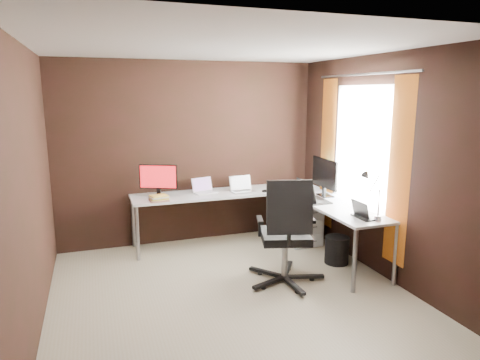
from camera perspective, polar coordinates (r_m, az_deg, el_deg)
name	(u,v)px	position (r m, az deg, el deg)	size (l,w,h in m)	color
room	(259,171)	(4.43, 2.49, 1.22)	(3.60, 3.60, 2.50)	tan
desk	(266,201)	(5.62, 3.54, -2.81)	(2.65, 2.25, 0.73)	silver
drawer_pedestal	(302,222)	(6.06, 8.24, -5.55)	(0.42, 0.50, 0.60)	silver
monitor_left	(158,179)	(5.64, -10.85, 0.14)	(0.46, 0.24, 0.43)	black
monitor_right	(325,175)	(5.70, 11.24, 0.65)	(0.15, 0.61, 0.50)	black
laptop_white	(204,189)	(5.86, -4.86, -1.25)	(0.34, 0.27, 0.20)	silver
laptop_silver	(242,188)	(5.91, 0.24, -1.09)	(0.33, 0.25, 0.21)	silver
laptop_black_big	(311,197)	(5.44, 9.50, -2.22)	(0.30, 0.42, 0.28)	black
laptop_black_small	(364,214)	(4.86, 16.16, -4.38)	(0.20, 0.29, 0.19)	black
book_stack	(159,198)	(5.49, -10.76, -2.40)	(0.25, 0.21, 0.07)	#A26E57
mouse_left	(158,200)	(5.49, -10.82, -2.58)	(0.09, 0.06, 0.04)	black
mouse_corner	(265,191)	(5.87, 3.34, -1.47)	(0.09, 0.06, 0.04)	black
desk_lamp	(371,190)	(4.75, 17.04, -1.25)	(0.18, 0.21, 0.53)	slate
office_chair	(285,253)	(4.78, 6.07, -9.60)	(0.67, 0.70, 1.20)	black
wastebasket	(337,250)	(5.47, 12.78, -9.07)	(0.29, 0.29, 0.34)	black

